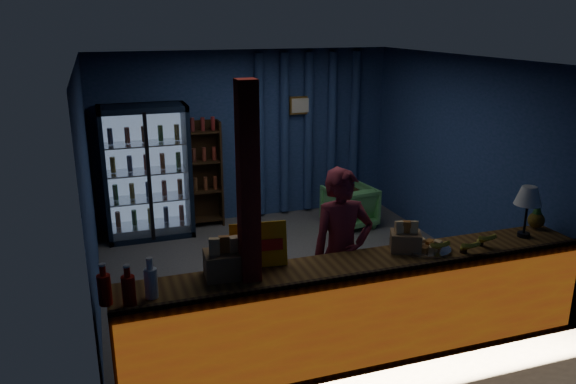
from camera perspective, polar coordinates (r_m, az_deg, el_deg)
name	(u,v)px	position (r m, az deg, el deg)	size (l,w,h in m)	color
ground	(293,272)	(7.08, 0.54, -8.12)	(4.60, 4.60, 0.00)	#515154
room_walls	(294,149)	(6.57, 0.58, 4.35)	(4.60, 4.60, 4.60)	navy
counter	(362,310)	(5.30, 7.54, -11.77)	(4.40, 0.57, 0.99)	brown
support_post	(249,240)	(4.61, -3.94, -4.87)	(0.16, 0.16, 2.60)	maroon
beverage_cooler	(147,172)	(8.25, -14.17, 1.95)	(1.20, 0.62, 1.90)	black
bottle_shelf	(204,174)	(8.52, -8.50, 1.80)	(0.50, 0.28, 1.60)	#372711
curtain_folds	(308,133)	(8.92, 2.09, 6.02)	(1.74, 0.14, 2.50)	navy
framed_picture	(301,105)	(8.76, 1.30, 8.80)	(0.36, 0.04, 0.28)	#C58A31
shopkeeper	(342,253)	(5.52, 5.48, -6.19)	(0.62, 0.41, 1.70)	maroon
green_chair	(349,206)	(8.54, 6.26, -1.45)	(0.67, 0.69, 0.63)	#59B361
side_table	(350,208)	(8.67, 6.29, -1.61)	(0.65, 0.57, 0.59)	#372711
yellow_sign	(259,245)	(4.90, -3.01, -5.40)	(0.51, 0.15, 0.40)	#D79B0B
soda_bottles	(128,286)	(4.49, -15.93, -9.19)	(0.45, 0.18, 0.33)	#B3150B
snack_box_left	(225,262)	(4.77, -6.44, -7.10)	(0.36, 0.30, 0.36)	#A67350
snack_box_centre	(406,240)	(5.37, 11.86, -4.79)	(0.35, 0.32, 0.29)	#A67350
pastry_tray	(427,247)	(5.45, 13.96, -5.47)	(0.44, 0.44, 0.07)	silver
banana_bunches	(462,243)	(5.48, 17.28, -5.01)	(0.74, 0.29, 0.16)	yellow
table_lamp	(528,198)	(5.96, 23.23, -0.53)	(0.27, 0.27, 0.52)	black
pineapple	(536,218)	(6.32, 23.92, -2.40)	(0.17, 0.17, 0.29)	olive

